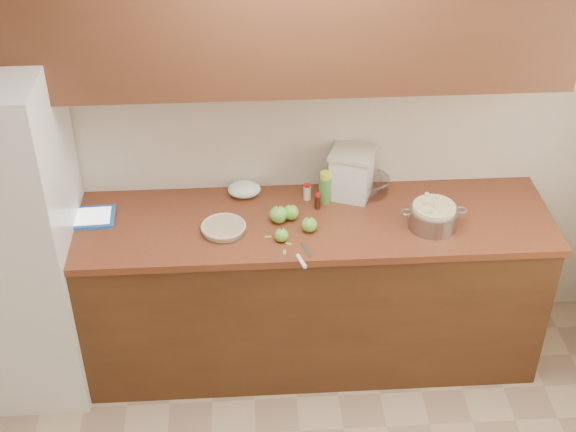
{
  "coord_description": "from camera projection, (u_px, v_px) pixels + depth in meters",
  "views": [
    {
      "loc": [
        -0.23,
        -1.81,
        3.26
      ],
      "look_at": [
        -0.03,
        1.43,
        0.98
      ],
      "focal_mm": 50.0,
      "sensor_mm": 36.0,
      "label": 1
    }
  ],
  "objects": [
    {
      "name": "mixing_bowl",
      "position": [
        368.0,
        184.0,
        4.23
      ],
      "size": [
        0.23,
        0.23,
        0.09
      ],
      "rotation": [
        0.0,
        0.0,
        0.03
      ],
      "color": "silver",
      "rests_on": "counter_run"
    },
    {
      "name": "upper_cabinets",
      "position": [
        291.0,
        12.0,
        3.58
      ],
      "size": [
        2.6,
        0.34,
        0.7
      ],
      "primitive_type": "cube",
      "color": "#522B19",
      "rests_on": "room_shell"
    },
    {
      "name": "tablet",
      "position": [
        90.0,
        218.0,
        4.04
      ],
      "size": [
        0.26,
        0.2,
        0.02
      ],
      "rotation": [
        0.0,
        0.0,
        0.05
      ],
      "color": "#2357A9",
      "rests_on": "counter_run"
    },
    {
      "name": "fridge",
      "position": [
        2.0,
        238.0,
        3.95
      ],
      "size": [
        0.7,
        0.7,
        1.8
      ],
      "primitive_type": "cube",
      "color": "white",
      "rests_on": "ground"
    },
    {
      "name": "cinnamon_shaker",
      "position": [
        307.0,
        192.0,
        4.17
      ],
      "size": [
        0.04,
        0.04,
        0.09
      ],
      "rotation": [
        0.0,
        0.0,
        -0.27
      ],
      "color": "beige",
      "rests_on": "counter_run"
    },
    {
      "name": "room_shell",
      "position": [
        323.0,
        386.0,
        2.62
      ],
      "size": [
        3.6,
        3.6,
        3.6
      ],
      "color": "tan",
      "rests_on": "ground"
    },
    {
      "name": "vanilla_bottle",
      "position": [
        318.0,
        201.0,
        4.1
      ],
      "size": [
        0.03,
        0.03,
        0.09
      ],
      "rotation": [
        0.0,
        0.0,
        -0.37
      ],
      "color": "black",
      "rests_on": "counter_run"
    },
    {
      "name": "apple_center",
      "position": [
        291.0,
        212.0,
        4.03
      ],
      "size": [
        0.08,
        0.08,
        0.09
      ],
      "color": "#68AD33",
      "rests_on": "counter_run"
    },
    {
      "name": "peel_c",
      "position": [
        285.0,
        252.0,
        3.82
      ],
      "size": [
        0.02,
        0.03,
        0.0
      ],
      "primitive_type": "cube",
      "rotation": [
        0.0,
        0.0,
        1.48
      ],
      "color": "#88A852",
      "rests_on": "counter_run"
    },
    {
      "name": "paper_towel",
      "position": [
        244.0,
        189.0,
        4.21
      ],
      "size": [
        0.2,
        0.18,
        0.07
      ],
      "primitive_type": "ellipsoid",
      "rotation": [
        0.0,
        0.0,
        0.22
      ],
      "color": "white",
      "rests_on": "counter_run"
    },
    {
      "name": "counter_run",
      "position": [
        292.0,
        289.0,
        4.31
      ],
      "size": [
        2.64,
        0.68,
        0.92
      ],
      "color": "#4C2B15",
      "rests_on": "ground"
    },
    {
      "name": "pie",
      "position": [
        224.0,
        228.0,
        3.95
      ],
      "size": [
        0.23,
        0.23,
        0.04
      ],
      "rotation": [
        0.0,
        0.0,
        -0.16
      ],
      "color": "silver",
      "rests_on": "counter_run"
    },
    {
      "name": "colander",
      "position": [
        433.0,
        216.0,
        3.97
      ],
      "size": [
        0.33,
        0.24,
        0.12
      ],
      "rotation": [
        0.0,
        0.0,
        -0.13
      ],
      "color": "gray",
      "rests_on": "counter_run"
    },
    {
      "name": "paring_knife",
      "position": [
        302.0,
        260.0,
        3.76
      ],
      "size": [
        0.08,
        0.2,
        0.02
      ],
      "rotation": [
        0.0,
        0.0,
        0.3
      ],
      "color": "gray",
      "rests_on": "counter_run"
    },
    {
      "name": "peel_b",
      "position": [
        289.0,
        244.0,
        3.88
      ],
      "size": [
        0.03,
        0.02,
        0.0
      ],
      "primitive_type": "cube",
      "rotation": [
        0.0,
        0.0,
        -0.47
      ],
      "color": "#88A852",
      "rests_on": "counter_run"
    },
    {
      "name": "apple_left",
      "position": [
        279.0,
        214.0,
        4.0
      ],
      "size": [
        0.09,
        0.09,
        0.1
      ],
      "color": "#68AD33",
      "rests_on": "counter_run"
    },
    {
      "name": "apple_front",
      "position": [
        281.0,
        235.0,
        3.88
      ],
      "size": [
        0.07,
        0.07,
        0.08
      ],
      "color": "#68AD33",
      "rests_on": "counter_run"
    },
    {
      "name": "flour_canister",
      "position": [
        352.0,
        172.0,
        4.16
      ],
      "size": [
        0.28,
        0.28,
        0.26
      ],
      "rotation": [
        0.0,
        0.0,
        -0.36
      ],
      "color": "white",
      "rests_on": "counter_run"
    },
    {
      "name": "apple_extra",
      "position": [
        309.0,
        225.0,
        3.94
      ],
      "size": [
        0.08,
        0.08,
        0.09
      ],
      "color": "#68AD33",
      "rests_on": "counter_run"
    },
    {
      "name": "lemon_bottle",
      "position": [
        325.0,
        188.0,
        4.13
      ],
      "size": [
        0.06,
        0.06,
        0.18
      ],
      "rotation": [
        0.0,
        0.0,
        0.02
      ],
      "color": "#4C8C38",
      "rests_on": "counter_run"
    },
    {
      "name": "peel_a",
      "position": [
        268.0,
        237.0,
        3.92
      ],
      "size": [
        0.03,
        0.01,
        0.0
      ],
      "primitive_type": "cube",
      "rotation": [
        0.0,
        0.0,
        0.06
      ],
      "color": "#88A852",
      "rests_on": "counter_run"
    }
  ]
}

